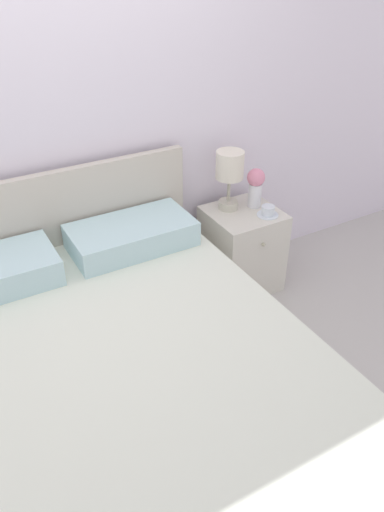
{
  "coord_description": "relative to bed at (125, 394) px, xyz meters",
  "views": [
    {
      "loc": [
        -0.49,
        -2.46,
        2.01
      ],
      "look_at": [
        0.57,
        -0.59,
        0.6
      ],
      "focal_mm": 35.0,
      "sensor_mm": 36.0,
      "label": 1
    }
  ],
  "objects": [
    {
      "name": "teacup",
      "position": [
        1.25,
        0.66,
        0.28
      ],
      "size": [
        0.13,
        0.13,
        0.06
      ],
      "color": "white",
      "rests_on": "nightstand"
    },
    {
      "name": "table_lamp",
      "position": [
        1.09,
        0.86,
        0.51
      ],
      "size": [
        0.17,
        0.17,
        0.38
      ],
      "color": "beige",
      "rests_on": "nightstand"
    },
    {
      "name": "flower_vase",
      "position": [
        1.25,
        0.8,
        0.4
      ],
      "size": [
        0.11,
        0.11,
        0.25
      ],
      "color": "white",
      "rests_on": "nightstand"
    },
    {
      "name": "ground_plane",
      "position": [
        0.0,
        1.0,
        -0.29
      ],
      "size": [
        12.0,
        12.0,
        0.0
      ],
      "primitive_type": "plane",
      "color": "#BCB7B2"
    },
    {
      "name": "bed",
      "position": [
        0.0,
        0.0,
        0.0
      ],
      "size": [
        1.63,
        2.14,
        0.97
      ],
      "color": "white",
      "rests_on": "ground_plane"
    },
    {
      "name": "nightstand",
      "position": [
        1.15,
        0.77,
        -0.02
      ],
      "size": [
        0.43,
        0.44,
        0.55
      ],
      "color": "silver",
      "rests_on": "ground_plane"
    },
    {
      "name": "wall_back",
      "position": [
        0.0,
        1.07,
        1.01
      ],
      "size": [
        8.0,
        0.06,
        2.6
      ],
      "color": "white",
      "rests_on": "ground_plane"
    }
  ]
}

